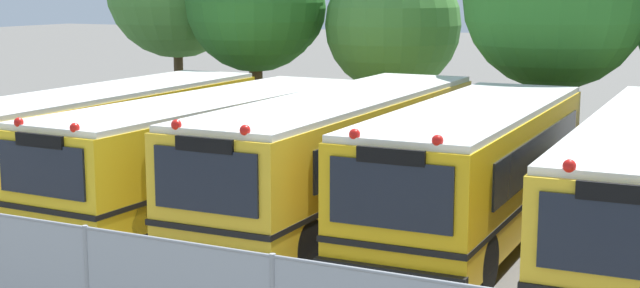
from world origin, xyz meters
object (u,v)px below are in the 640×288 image
at_px(tree_1, 261,4).
at_px(tree_2, 391,25).
at_px(school_bus_0, 106,133).
at_px(school_bus_1, 211,145).
at_px(school_bus_3, 474,167).
at_px(school_bus_2, 343,151).

height_order(tree_1, tree_2, tree_1).
distance_m(school_bus_0, tree_2, 10.71).
relative_size(school_bus_1, school_bus_3, 1.15).
xyz_separation_m(school_bus_1, school_bus_2, (3.29, 0.19, 0.10)).
distance_m(tree_1, tree_2, 4.39).
xyz_separation_m(school_bus_0, tree_2, (3.57, 9.82, 2.38)).
xyz_separation_m(school_bus_2, tree_2, (-2.98, 9.83, 2.29)).
relative_size(school_bus_0, school_bus_2, 1.00).
xyz_separation_m(school_bus_3, tree_2, (-6.04, 10.27, 2.29)).
distance_m(school_bus_2, tree_2, 10.53).
distance_m(school_bus_1, tree_2, 10.31).
relative_size(school_bus_1, school_bus_2, 0.98).
relative_size(school_bus_3, tree_1, 1.38).
relative_size(school_bus_1, tree_2, 1.80).
bearing_deg(tree_2, school_bus_1, -91.81).
bearing_deg(tree_1, tree_2, 14.40).
distance_m(school_bus_2, school_bus_3, 3.10).
distance_m(school_bus_0, school_bus_2, 6.55).
height_order(school_bus_0, school_bus_1, school_bus_0).
relative_size(school_bus_2, tree_2, 1.85).
bearing_deg(tree_1, school_bus_3, -41.86).
relative_size(school_bus_0, school_bus_1, 1.02).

